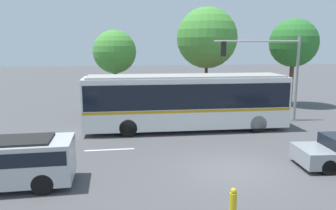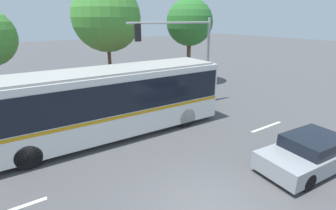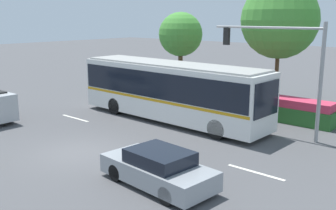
% 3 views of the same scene
% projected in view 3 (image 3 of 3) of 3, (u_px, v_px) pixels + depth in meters
% --- Properties ---
extents(ground_plane, '(140.00, 140.00, 0.00)m').
position_uv_depth(ground_plane, '(80.00, 152.00, 17.30)').
color(ground_plane, '#4C4C4F').
extents(city_bus, '(12.06, 2.86, 3.30)m').
position_uv_depth(city_bus, '(170.00, 88.00, 22.22)').
color(city_bus, silver).
rests_on(city_bus, ground).
extents(sedan_foreground, '(4.43, 2.17, 1.31)m').
position_uv_depth(sedan_foreground, '(158.00, 169.00, 13.75)').
color(sedan_foreground, gray).
rests_on(sedan_foreground, ground).
extents(traffic_light_pole, '(5.87, 0.24, 5.59)m').
position_uv_depth(traffic_light_pole, '(287.00, 59.00, 18.94)').
color(traffic_light_pole, gray).
rests_on(traffic_light_pole, ground).
extents(flowering_hedge, '(9.53, 1.34, 1.34)m').
position_uv_depth(flowering_hedge, '(254.00, 104.00, 23.67)').
color(flowering_hedge, '#286028').
rests_on(flowering_hedge, ground).
extents(street_tree_left, '(3.20, 3.20, 6.15)m').
position_uv_depth(street_tree_left, '(181.00, 35.00, 28.76)').
color(street_tree_left, brown).
rests_on(street_tree_left, ground).
extents(street_tree_centre, '(4.82, 4.82, 8.01)m').
position_uv_depth(street_tree_centre, '(280.00, 20.00, 24.50)').
color(street_tree_centre, brown).
rests_on(street_tree_centre, ground).
extents(lane_stripe_near, '(2.40, 0.16, 0.01)m').
position_uv_depth(lane_stripe_near, '(75.00, 118.00, 23.06)').
color(lane_stripe_near, silver).
rests_on(lane_stripe_near, ground).
extents(lane_stripe_mid, '(2.40, 0.16, 0.01)m').
position_uv_depth(lane_stripe_mid, '(255.00, 172.00, 15.03)').
color(lane_stripe_mid, silver).
rests_on(lane_stripe_mid, ground).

